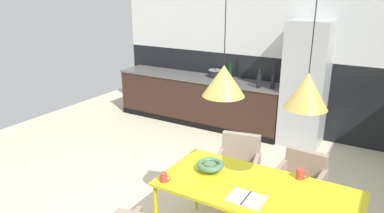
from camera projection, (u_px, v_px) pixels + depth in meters
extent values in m
cube|color=black|center=(283.00, 96.00, 6.19)|extent=(6.50, 0.12, 1.31)
cube|color=silver|center=(289.00, 19.00, 5.77)|extent=(6.50, 0.12, 1.31)
cube|color=#331F17|center=(198.00, 101.00, 6.69)|extent=(3.20, 0.60, 0.85)
cube|color=#585556|center=(198.00, 78.00, 6.55)|extent=(3.23, 0.63, 0.04)
cube|color=black|center=(190.00, 124.00, 6.56)|extent=(3.20, 0.01, 0.10)
cube|color=#ADAFB2|center=(305.00, 85.00, 5.58)|extent=(0.64, 0.60, 1.99)
cube|color=gold|center=(257.00, 189.00, 3.17)|extent=(1.77, 0.86, 0.03)
cylinder|color=yellow|center=(196.00, 182.00, 4.01)|extent=(0.04, 0.04, 0.71)
cube|color=gray|center=(237.00, 169.00, 4.16)|extent=(0.56, 0.55, 0.06)
cube|color=gray|center=(241.00, 147.00, 4.28)|extent=(0.46, 0.17, 0.35)
cube|color=gray|center=(256.00, 165.00, 4.06)|extent=(0.13, 0.42, 0.14)
cube|color=gray|center=(219.00, 159.00, 4.20)|extent=(0.13, 0.42, 0.14)
cylinder|color=black|center=(250.00, 197.00, 4.00)|extent=(0.02, 0.02, 0.38)
cylinder|color=black|center=(216.00, 191.00, 4.13)|extent=(0.02, 0.02, 0.38)
cylinder|color=black|center=(255.00, 181.00, 4.34)|extent=(0.02, 0.02, 0.38)
cylinder|color=black|center=(224.00, 176.00, 4.47)|extent=(0.02, 0.02, 0.38)
cylinder|color=black|center=(252.00, 202.00, 4.23)|extent=(0.10, 0.41, 0.02)
cylinder|color=black|center=(220.00, 196.00, 4.35)|extent=(0.10, 0.41, 0.02)
cube|color=gray|center=(299.00, 185.00, 3.86)|extent=(0.51, 0.49, 0.06)
cube|color=gray|center=(306.00, 163.00, 3.96)|extent=(0.46, 0.11, 0.29)
cube|color=gray|center=(320.00, 182.00, 3.71)|extent=(0.08, 0.42, 0.14)
cube|color=gray|center=(280.00, 171.00, 3.94)|extent=(0.08, 0.42, 0.14)
cylinder|color=black|center=(273.00, 204.00, 3.88)|extent=(0.02, 0.02, 0.37)
cylinder|color=black|center=(320.00, 199.00, 3.97)|extent=(0.02, 0.02, 0.37)
cylinder|color=black|center=(286.00, 189.00, 4.18)|extent=(0.02, 0.02, 0.37)
cylinder|color=black|center=(278.00, 209.00, 4.09)|extent=(0.04, 0.41, 0.02)
cylinder|color=#4C704C|center=(210.00, 167.00, 3.44)|extent=(0.12, 0.12, 0.08)
torus|color=#477153|center=(210.00, 165.00, 3.43)|extent=(0.27, 0.27, 0.06)
cube|color=white|center=(238.00, 196.00, 3.03)|extent=(0.15, 0.23, 0.01)
cube|color=white|center=(254.00, 201.00, 2.95)|extent=(0.15, 0.23, 0.01)
cube|color=#262628|center=(246.00, 198.00, 2.99)|extent=(0.01, 0.23, 0.00)
cylinder|color=#B23D33|center=(164.00, 177.00, 3.26)|extent=(0.07, 0.07, 0.09)
torus|color=#B23D33|center=(168.00, 178.00, 3.23)|extent=(0.06, 0.01, 0.06)
cylinder|color=#B23D33|center=(300.00, 174.00, 3.30)|extent=(0.07, 0.07, 0.10)
torus|color=#B23D33|center=(305.00, 175.00, 3.28)|extent=(0.07, 0.01, 0.07)
cylinder|color=black|center=(215.00, 74.00, 6.48)|extent=(0.23, 0.23, 0.12)
cylinder|color=gray|center=(215.00, 70.00, 6.46)|extent=(0.23, 0.23, 0.01)
sphere|color=black|center=(215.00, 69.00, 6.46)|extent=(0.02, 0.02, 0.02)
cylinder|color=#0F3319|center=(230.00, 72.00, 6.35)|extent=(0.07, 0.07, 0.23)
cylinder|color=#0F3319|center=(230.00, 64.00, 6.30)|extent=(0.04, 0.04, 0.09)
cylinder|color=black|center=(273.00, 81.00, 5.72)|extent=(0.06, 0.06, 0.25)
cylinder|color=black|center=(274.00, 72.00, 5.68)|extent=(0.03, 0.03, 0.06)
cylinder|color=black|center=(259.00, 81.00, 5.76)|extent=(0.07, 0.07, 0.24)
cylinder|color=black|center=(259.00, 71.00, 5.71)|extent=(0.04, 0.04, 0.07)
cylinder|color=black|center=(225.00, 19.00, 2.87)|extent=(0.01, 0.01, 0.76)
cone|color=gold|center=(224.00, 81.00, 3.03)|extent=(0.37, 0.37, 0.27)
cylinder|color=black|center=(315.00, 22.00, 2.50)|extent=(0.01, 0.01, 0.74)
cone|color=gold|center=(307.00, 91.00, 2.66)|extent=(0.33, 0.33, 0.28)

